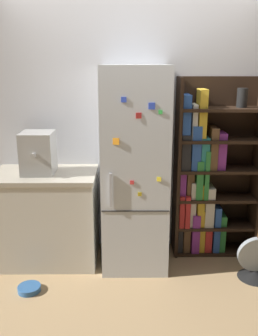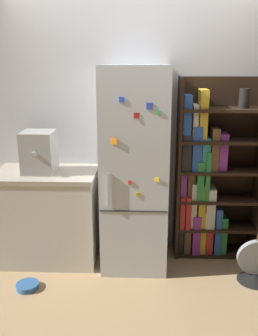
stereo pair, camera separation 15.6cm
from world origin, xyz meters
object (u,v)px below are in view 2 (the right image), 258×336
object	(u,v)px
bookshelf	(208,180)
pet_bowl	(28,286)
refrigerator	(135,169)
guitar	(256,264)
espresso_machine	(39,152)

from	to	relation	value
bookshelf	pet_bowl	bearing A→B (deg)	-155.84
pet_bowl	refrigerator	bearing A→B (deg)	30.07
pet_bowl	guitar	bearing A→B (deg)	5.50
refrigerator	bookshelf	bearing A→B (deg)	15.76
bookshelf	espresso_machine	world-z (taller)	bookshelf
espresso_machine	guitar	xyz separation A→B (m)	(2.01, -0.36, -0.93)
refrigerator	espresso_machine	size ratio (longest dim) A/B	4.84
refrigerator	espresso_machine	world-z (taller)	refrigerator
refrigerator	guitar	world-z (taller)	refrigerator
espresso_machine	refrigerator	bearing A→B (deg)	-1.43
guitar	espresso_machine	bearing A→B (deg)	169.78
guitar	refrigerator	bearing A→B (deg)	162.94
refrigerator	pet_bowl	world-z (taller)	refrigerator
bookshelf	espresso_machine	bearing A→B (deg)	-173.60
espresso_machine	guitar	size ratio (longest dim) A/B	0.34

